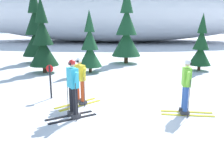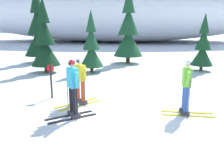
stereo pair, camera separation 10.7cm
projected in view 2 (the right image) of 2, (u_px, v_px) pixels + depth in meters
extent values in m
plane|color=white|center=(126.00, 116.00, 7.80)|extent=(120.00, 120.00, 0.00)
cube|color=black|center=(73.00, 119.00, 7.55)|extent=(1.35, 0.97, 0.03)
cube|color=black|center=(69.00, 115.00, 7.82)|extent=(1.35, 0.97, 0.03)
cube|color=#38383D|center=(76.00, 116.00, 7.59)|extent=(0.31, 0.27, 0.12)
cube|color=#38383D|center=(72.00, 113.00, 7.85)|extent=(0.31, 0.27, 0.12)
cylinder|color=black|center=(75.00, 101.00, 7.47)|extent=(0.15, 0.15, 0.82)
cylinder|color=black|center=(72.00, 99.00, 7.74)|extent=(0.15, 0.15, 0.82)
cube|color=#33B7D6|center=(72.00, 78.00, 7.43)|extent=(0.43, 0.47, 0.61)
cylinder|color=#33B7D6|center=(76.00, 81.00, 7.23)|extent=(0.24, 0.28, 0.58)
cylinder|color=#33B7D6|center=(70.00, 78.00, 7.65)|extent=(0.24, 0.28, 0.58)
sphere|color=tan|center=(72.00, 64.00, 7.32)|extent=(0.19, 0.19, 0.19)
sphere|color=red|center=(72.00, 63.00, 7.32)|extent=(0.21, 0.21, 0.21)
cube|color=black|center=(69.00, 64.00, 7.28)|extent=(0.11, 0.14, 0.07)
cylinder|color=#2D2D33|center=(76.00, 102.00, 7.28)|extent=(0.02, 0.02, 1.19)
cylinder|color=#2D2D33|center=(76.00, 119.00, 7.41)|extent=(0.07, 0.07, 0.01)
cylinder|color=#2D2D33|center=(68.00, 96.00, 7.85)|extent=(0.02, 0.02, 1.19)
cylinder|color=#2D2D33|center=(68.00, 112.00, 7.98)|extent=(0.07, 0.07, 0.01)
cube|color=gold|center=(186.00, 112.00, 8.10)|extent=(1.68, 0.21, 0.03)
cube|color=gold|center=(188.00, 116.00, 7.80)|extent=(1.68, 0.21, 0.03)
cube|color=#38383D|center=(183.00, 110.00, 8.10)|extent=(0.29, 0.16, 0.12)
cube|color=#38383D|center=(185.00, 113.00, 7.80)|extent=(0.29, 0.16, 0.12)
cylinder|color=#2D519E|center=(184.00, 97.00, 7.98)|extent=(0.15, 0.15, 0.80)
cylinder|color=#2D519E|center=(186.00, 100.00, 7.68)|extent=(0.15, 0.15, 0.80)
cube|color=#75C638|center=(187.00, 77.00, 7.66)|extent=(0.26, 0.41, 0.59)
cylinder|color=#75C638|center=(185.00, 77.00, 7.91)|extent=(0.12, 0.28, 0.58)
cylinder|color=#75C638|center=(188.00, 80.00, 7.44)|extent=(0.12, 0.28, 0.58)
sphere|color=beige|center=(188.00, 64.00, 7.56)|extent=(0.19, 0.19, 0.19)
sphere|color=white|center=(188.00, 63.00, 7.55)|extent=(0.21, 0.21, 0.21)
cube|color=black|center=(191.00, 64.00, 7.55)|extent=(0.05, 0.15, 0.07)
cylinder|color=#2D2D33|center=(186.00, 93.00, 8.13)|extent=(0.02, 0.02, 1.23)
cylinder|color=#2D2D33|center=(184.00, 109.00, 8.27)|extent=(0.07, 0.07, 0.01)
cylinder|color=#2D2D33|center=(189.00, 99.00, 7.49)|extent=(0.02, 0.02, 1.23)
cylinder|color=#2D2D33|center=(188.00, 116.00, 7.62)|extent=(0.07, 0.07, 0.01)
cube|color=gold|center=(81.00, 105.00, 8.78)|extent=(1.31, 1.32, 0.03)
cube|color=gold|center=(76.00, 103.00, 9.02)|extent=(1.31, 1.32, 0.03)
cube|color=#38383D|center=(83.00, 103.00, 8.83)|extent=(0.30, 0.30, 0.12)
cube|color=#38383D|center=(78.00, 101.00, 9.07)|extent=(0.30, 0.30, 0.12)
cylinder|color=#DB471E|center=(83.00, 91.00, 8.72)|extent=(0.15, 0.15, 0.75)
cylinder|color=#DB471E|center=(78.00, 89.00, 8.96)|extent=(0.15, 0.15, 0.75)
cube|color=yellow|center=(80.00, 72.00, 8.68)|extent=(0.47, 0.47, 0.56)
cylinder|color=yellow|center=(84.00, 75.00, 8.51)|extent=(0.27, 0.26, 0.58)
cylinder|color=yellow|center=(76.00, 73.00, 8.89)|extent=(0.27, 0.26, 0.58)
sphere|color=beige|center=(79.00, 61.00, 8.58)|extent=(0.19, 0.19, 0.19)
sphere|color=white|center=(79.00, 60.00, 8.57)|extent=(0.21, 0.21, 0.21)
cube|color=black|center=(77.00, 61.00, 8.53)|extent=(0.13, 0.13, 0.07)
cylinder|color=#2D2D33|center=(85.00, 92.00, 8.54)|extent=(0.02, 0.02, 1.07)
cylinder|color=#2D2D33|center=(85.00, 105.00, 8.66)|extent=(0.07, 0.07, 0.01)
cylinder|color=#2D2D33|center=(74.00, 88.00, 9.06)|extent=(0.02, 0.02, 1.07)
cylinder|color=#2D2D33|center=(74.00, 100.00, 9.17)|extent=(0.07, 0.07, 0.01)
cylinder|color=#47301E|center=(40.00, 58.00, 18.16)|extent=(0.29, 0.29, 0.74)
cone|color=#14381E|center=(39.00, 42.00, 17.88)|extent=(2.11, 2.11, 1.89)
cone|color=#14381E|center=(37.00, 21.00, 17.51)|extent=(1.52, 1.52, 1.89)
cylinder|color=#47301E|center=(46.00, 68.00, 14.58)|extent=(0.24, 0.24, 0.59)
cone|color=#14381E|center=(45.00, 52.00, 14.36)|extent=(1.69, 1.69, 1.52)
cone|color=#14381E|center=(44.00, 31.00, 14.06)|extent=(1.22, 1.22, 1.52)
cone|color=#14381E|center=(43.00, 9.00, 13.76)|extent=(0.75, 0.75, 1.52)
cylinder|color=#47301E|center=(92.00, 68.00, 14.60)|extent=(0.20, 0.20, 0.49)
cone|color=#1E512D|center=(92.00, 56.00, 14.41)|extent=(1.41, 1.41, 1.26)
cone|color=#1E512D|center=(91.00, 39.00, 14.17)|extent=(1.01, 1.01, 1.26)
cone|color=#1E512D|center=(91.00, 21.00, 13.92)|extent=(0.62, 0.62, 1.26)
cylinder|color=#47301E|center=(128.00, 58.00, 17.89)|extent=(0.29, 0.29, 0.74)
cone|color=#1E512D|center=(128.00, 43.00, 17.62)|extent=(2.10, 2.10, 1.88)
cone|color=#1E512D|center=(129.00, 21.00, 17.25)|extent=(1.51, 1.51, 1.88)
cylinder|color=#47301E|center=(201.00, 67.00, 15.11)|extent=(0.19, 0.19, 0.47)
cone|color=#194723|center=(202.00, 55.00, 14.93)|extent=(1.35, 1.35, 1.21)
cone|color=#194723|center=(204.00, 39.00, 14.69)|extent=(0.97, 0.97, 1.21)
cone|color=#194723|center=(205.00, 23.00, 14.46)|extent=(0.59, 0.59, 1.21)
ellipsoid|color=white|center=(116.00, 12.00, 37.23)|extent=(46.75, 20.38, 9.10)
cylinder|color=black|center=(51.00, 82.00, 9.52)|extent=(0.07, 0.07, 1.31)
cylinder|color=red|center=(50.00, 68.00, 9.39)|extent=(0.28, 0.02, 0.28)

